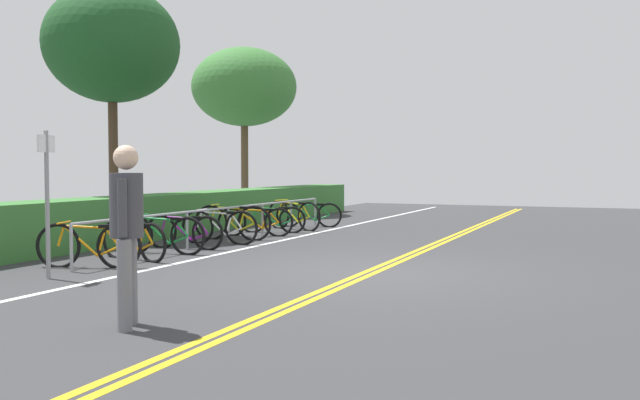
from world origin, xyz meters
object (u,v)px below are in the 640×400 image
at_px(bike_rack, 228,215).
at_px(bicycle_3, 184,232).
at_px(sign_post_near, 47,189).
at_px(tree_far_right, 244,87).
at_px(bicycle_4, 219,227).
at_px(bicycle_8, 294,215).
at_px(bicycle_7, 272,219).
at_px(bicycle_2, 162,235).
at_px(bicycle_0, 89,245).
at_px(bicycle_1, 133,241).
at_px(bicycle_6, 255,222).
at_px(tree_mid, 112,45).
at_px(bicycle_5, 233,222).
at_px(pedestrian, 127,222).
at_px(bicycle_9, 309,215).

xyz_separation_m(bike_rack, bicycle_3, (-1.39, 0.14, -0.24)).
relative_size(sign_post_near, tree_far_right, 0.37).
height_order(bicycle_4, bicycle_8, bicycle_8).
bearing_deg(bike_rack, bicycle_3, 174.11).
bearing_deg(bicycle_8, bicycle_7, 170.27).
distance_m(bike_rack, bicycle_8, 3.08).
relative_size(bike_rack, bicycle_2, 5.07).
xyz_separation_m(bicycle_0, sign_post_near, (-1.06, -0.23, 0.91)).
bearing_deg(bicycle_4, bicycle_1, 179.24).
bearing_deg(sign_post_near, bicycle_3, 4.68).
distance_m(bicycle_6, tree_mid, 5.18).
bearing_deg(bicycle_5, bicycle_8, -3.88).
relative_size(bicycle_5, bicycle_8, 1.00).
xyz_separation_m(bicycle_4, tree_far_right, (8.30, 4.12, 3.89)).
height_order(bicycle_4, pedestrian, pedestrian).
relative_size(bicycle_8, pedestrian, 0.98).
distance_m(bicycle_3, bicycle_8, 4.47).
xyz_separation_m(bicycle_2, bicycle_5, (2.56, 0.04, 0.03)).
bearing_deg(bicycle_1, tree_mid, 43.87).
bearing_deg(bicycle_4, bicycle_5, 11.93).
relative_size(bicycle_3, bicycle_8, 0.98).
xyz_separation_m(bicycle_7, pedestrian, (-9.26, -3.20, 0.71)).
height_order(bicycle_0, bicycle_5, bicycle_5).
bearing_deg(pedestrian, bicycle_5, 23.45).
distance_m(bicycle_6, bicycle_8, 1.75).
height_order(bike_rack, bicycle_6, bike_rack).
bearing_deg(bicycle_5, bike_rack, -161.09).
relative_size(bicycle_7, bicycle_9, 0.94).
distance_m(bicycle_1, tree_far_right, 12.34).
xyz_separation_m(bicycle_9, tree_far_right, (3.88, 4.13, 3.92)).
relative_size(bicycle_2, bicycle_8, 1.03).
xyz_separation_m(bicycle_6, bicycle_8, (1.74, -0.13, 0.04)).
bearing_deg(pedestrian, bicycle_7, 19.07).
distance_m(bicycle_9, sign_post_near, 9.18).
bearing_deg(bicycle_3, bicycle_5, -0.15).
xyz_separation_m(bicycle_8, tree_mid, (-2.87, 3.20, 3.98)).
height_order(bicycle_3, sign_post_near, sign_post_near).
relative_size(bicycle_8, tree_mid, 0.31).
xyz_separation_m(bicycle_0, pedestrian, (-2.99, -3.17, 0.68)).
distance_m(bicycle_4, tree_mid, 5.15).
relative_size(bicycle_0, bicycle_7, 1.03).
bearing_deg(bicycle_8, pedestrian, -163.23).
distance_m(bicycle_5, bicycle_9, 3.61).
bearing_deg(tree_far_right, tree_mid, -173.13).
xyz_separation_m(bicycle_1, bicycle_3, (1.69, 0.14, -0.00)).
height_order(bike_rack, bicycle_3, bike_rack).
xyz_separation_m(bicycle_5, sign_post_near, (-5.53, -0.30, 0.88)).
bearing_deg(tree_mid, tree_far_right, 6.87).
bearing_deg(bicycle_6, bicycle_8, -4.36).
relative_size(bicycle_0, bicycle_2, 0.90).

